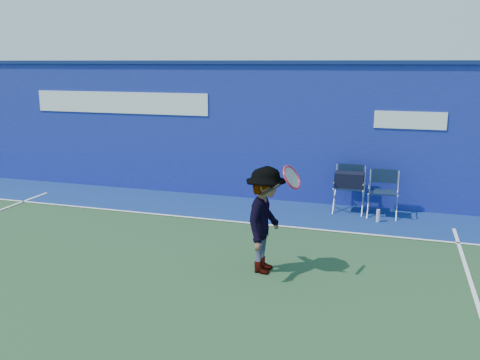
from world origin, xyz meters
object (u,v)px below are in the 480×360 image
(directors_chair_right, at_px, (383,202))
(water_bottle, at_px, (378,216))
(directors_chair_left, at_px, (349,193))
(tennis_player, at_px, (265,220))

(directors_chair_right, bearing_deg, water_bottle, -98.52)
(directors_chair_left, distance_m, water_bottle, 0.85)
(water_bottle, relative_size, tennis_player, 0.15)
(directors_chair_left, height_order, directors_chair_right, directors_chair_left)
(directors_chair_left, relative_size, directors_chair_right, 1.05)
(directors_chair_right, bearing_deg, directors_chair_left, 171.80)
(directors_chair_right, height_order, water_bottle, directors_chair_right)
(directors_chair_left, distance_m, directors_chair_right, 0.70)
(directors_chair_left, height_order, water_bottle, directors_chair_left)
(directors_chair_left, relative_size, tennis_player, 0.59)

